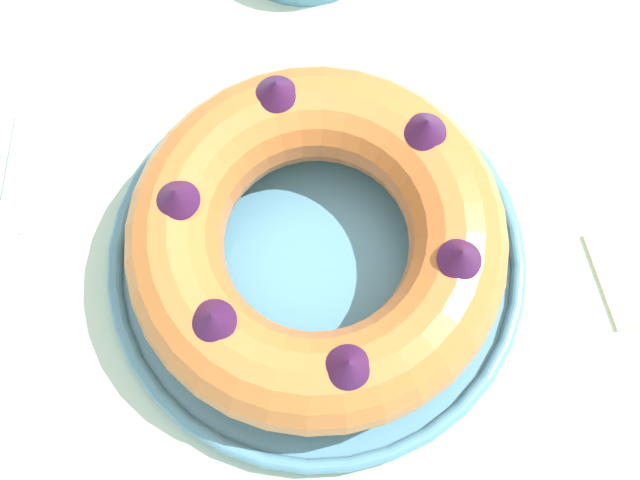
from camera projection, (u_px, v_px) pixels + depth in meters
ground_plane at (318, 401)px, 1.44m from camera, size 8.00×8.00×0.00m
dining_table at (317, 289)px, 0.81m from camera, size 1.55×1.16×0.75m
serving_dish at (320, 259)px, 0.73m from camera, size 0.34×0.34×0.02m
bundt_cake at (320, 240)px, 0.68m from camera, size 0.30×0.30×0.09m
cake_knife at (7, 237)px, 0.74m from camera, size 0.02×0.20×0.01m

